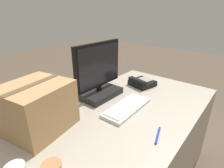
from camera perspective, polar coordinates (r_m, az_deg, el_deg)
name	(u,v)px	position (r m, az deg, el deg)	size (l,w,h in m)	color
office_desk	(115,156)	(1.44, 0.99, -22.41)	(1.80, 0.90, 0.73)	#A89E8E
monitor	(99,78)	(1.41, -4.36, 2.06)	(0.47, 0.25, 0.44)	black
keyboard	(127,107)	(1.28, 4.91, -7.56)	(0.42, 0.18, 0.03)	silver
desk_phone	(142,82)	(1.68, 9.70, 0.49)	(0.24, 0.24, 0.08)	black
cardboard_box	(37,107)	(1.11, -23.24, -6.96)	(0.41, 0.38, 0.29)	tan
pen_marker	(158,135)	(1.07, 14.74, -15.84)	(0.15, 0.06, 0.01)	#1933B2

